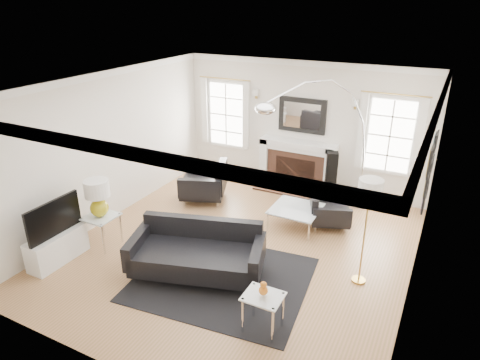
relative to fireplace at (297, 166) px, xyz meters
The scene contains 25 objects.
floor 2.84m from the fireplace, 90.00° to the right, with size 6.00×6.00×0.00m, color olive.
back_wall 0.88m from the fireplace, 90.00° to the left, with size 5.50×0.04×2.80m, color silver.
front_wall 5.85m from the fireplace, 90.00° to the right, with size 5.50×0.04×2.80m, color silver.
left_wall 4.01m from the fireplace, 134.58° to the right, with size 0.04×6.00×2.80m, color silver.
right_wall 4.01m from the fireplace, 45.42° to the right, with size 0.04×6.00×2.80m, color silver.
ceiling 3.59m from the fireplace, 90.00° to the right, with size 5.50×6.00×0.02m, color white.
crown_molding 3.55m from the fireplace, 90.00° to the right, with size 5.50×6.00×0.12m, color white.
fireplace is the anchor object (origin of this frame).
mantel_mirror 1.12m from the fireplace, 90.00° to the left, with size 1.05×0.07×0.75m.
window_left 2.07m from the fireplace, behind, with size 1.24×0.15×1.62m.
window_right 2.07m from the fireplace, ahead, with size 1.24×0.15×1.62m.
gallery_wall 3.26m from the fireplace, 28.83° to the right, with size 0.04×1.73×1.29m.
tv_unit 5.12m from the fireplace, 118.55° to the right, with size 0.35×1.00×1.09m.
area_rug 3.76m from the fireplace, 87.23° to the right, with size 2.56×2.13×0.01m, color black.
sofa 3.74m from the fireplace, 93.66° to the right, with size 2.20×1.46×0.66m.
armchair_left 2.06m from the fireplace, 136.46° to the right, with size 1.19×1.25×0.67m.
armchair_right 1.75m from the fireplace, 50.33° to the right, with size 0.94×1.00×0.54m.
coffee_table 1.77m from the fireplace, 70.10° to the right, with size 0.87×0.87×0.39m.
side_table_left 4.35m from the fireplace, 119.46° to the right, with size 0.52×0.52×0.57m.
nesting_table 4.58m from the fireplace, 75.15° to the right, with size 0.49×0.41×0.54m.
gourd_lamp 4.37m from the fireplace, 119.46° to the right, with size 0.41×0.41×0.66m.
orange_vase 4.58m from the fireplace, 75.15° to the right, with size 0.12×0.12×0.19m.
arc_floor_lamp 1.40m from the fireplace, 51.22° to the right, with size 1.92×1.78×2.72m.
stick_floor_lamp 3.60m from the fireplace, 53.90° to the right, with size 0.34×0.34×1.68m.
speaker_tower 0.91m from the fireplace, 19.61° to the right, with size 0.22×0.22×1.10m, color black.
Camera 1 is at (2.89, -5.64, 3.98)m, focal length 32.00 mm.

